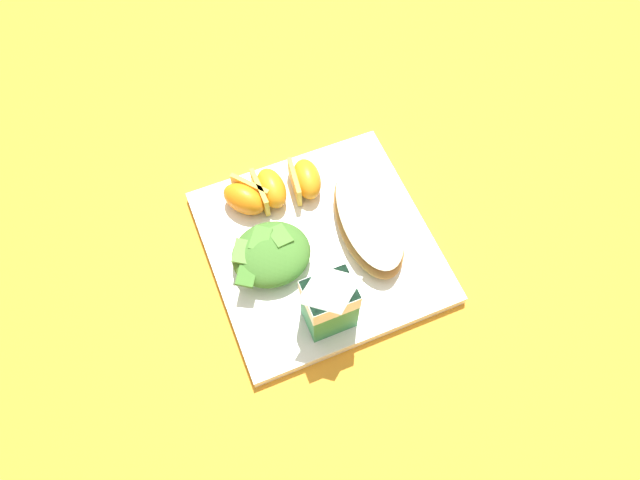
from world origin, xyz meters
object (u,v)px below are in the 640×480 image
object	(u,v)px
white_plate	(320,246)
orange_wedge_rear	(245,198)
orange_wedge_front	(306,179)
milk_carton	(329,300)
cheesy_pizza_bread	(370,222)
green_salad_pile	(271,254)
orange_wedge_middle	(270,189)

from	to	relation	value
white_plate	orange_wedge_rear	xyz separation A→B (m)	(0.07, -0.09, 0.03)
orange_wedge_front	milk_carton	bearing A→B (deg)	76.72
cheesy_pizza_bread	green_salad_pile	bearing A→B (deg)	-1.24
cheesy_pizza_bread	green_salad_pile	xyz separation A→B (m)	(0.13, -0.00, 0.00)
cheesy_pizza_bread	milk_carton	size ratio (longest dim) A/B	1.62
cheesy_pizza_bread	orange_wedge_middle	distance (m)	0.14
white_plate	cheesy_pizza_bread	bearing A→B (deg)	177.00
white_plate	orange_wedge_middle	distance (m)	0.10
cheesy_pizza_bread	orange_wedge_middle	xyz separation A→B (m)	(0.10, -0.09, 0.00)
cheesy_pizza_bread	milk_carton	distance (m)	0.14
cheesy_pizza_bread	milk_carton	xyz separation A→B (m)	(0.10, 0.09, 0.04)
milk_carton	orange_wedge_rear	bearing A→B (deg)	-77.83
green_salad_pile	orange_wedge_front	size ratio (longest dim) A/B	1.65
orange_wedge_middle	milk_carton	bearing A→B (deg)	91.55
white_plate	orange_wedge_front	world-z (taller)	orange_wedge_front
white_plate	orange_wedge_middle	size ratio (longest dim) A/B	4.63
white_plate	orange_wedge_rear	distance (m)	0.12
white_plate	orange_wedge_front	bearing A→B (deg)	-99.70
milk_carton	green_salad_pile	bearing A→B (deg)	-69.14
white_plate	green_salad_pile	bearing A→B (deg)	0.57
orange_wedge_rear	white_plate	bearing A→B (deg)	127.64
milk_carton	orange_wedge_front	xyz separation A→B (m)	(-0.04, -0.19, -0.04)
cheesy_pizza_bread	orange_wedge_middle	world-z (taller)	orange_wedge_middle
white_plate	milk_carton	world-z (taller)	milk_carton
orange_wedge_rear	cheesy_pizza_bread	bearing A→B (deg)	145.69
milk_carton	orange_wedge_middle	size ratio (longest dim) A/B	1.82
orange_wedge_rear	orange_wedge_front	bearing A→B (deg)	177.86
green_salad_pile	milk_carton	size ratio (longest dim) A/B	0.96
green_salad_pile	orange_wedge_front	world-z (taller)	green_salad_pile
green_salad_pile	milk_carton	xyz separation A→B (m)	(-0.04, 0.10, 0.04)
orange_wedge_front	cheesy_pizza_bread	bearing A→B (deg)	120.29
milk_carton	white_plate	bearing A→B (deg)	-106.36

